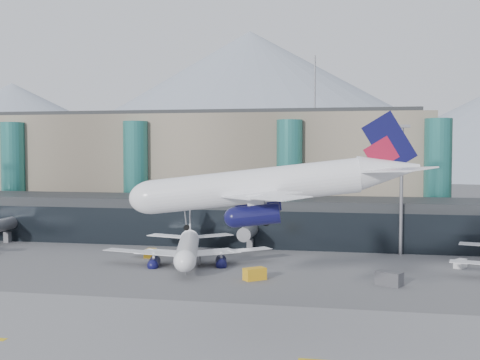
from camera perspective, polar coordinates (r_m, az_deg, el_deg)
name	(u,v)px	position (r m, az deg, el deg)	size (l,w,h in m)	color
ground	(185,311)	(79.37, -5.21, -12.31)	(900.00, 900.00, 0.00)	#515154
runway_strip	(145,350)	(65.73, -9.03, -15.59)	(400.00, 40.00, 0.04)	slate
runway_markings	(145,349)	(65.72, -9.03, -15.57)	(128.00, 1.00, 0.02)	gold
concourse	(258,220)	(133.90, 1.76, -3.85)	(170.00, 27.00, 10.00)	black
terminal_main	(190,168)	(170.05, -4.78, 1.14)	(130.00, 30.00, 31.00)	gray
teal_towers	(211,176)	(152.09, -2.80, 0.39)	(116.40, 19.40, 46.00)	#29746E
mountain_ridge	(351,115)	(454.15, 10.47, 6.08)	(910.00, 400.00, 110.00)	gray
lightmast_mid	(401,182)	(121.90, 15.06, -0.17)	(3.00, 1.20, 25.60)	slate
hero_jet	(284,175)	(70.45, 4.17, 0.48)	(35.40, 35.54, 11.52)	white
jet_parked_mid	(188,241)	(111.34, -4.94, -5.79)	(31.45, 32.47, 10.43)	white
veh_b	(150,253)	(117.72, -8.50, -6.88)	(2.79, 1.72, 1.61)	gold
veh_c	(389,279)	(95.71, 13.97, -9.06)	(3.89, 2.05, 2.16)	#45454A
veh_d	(460,264)	(113.24, 20.16, -7.45)	(2.64, 1.41, 1.51)	silver
veh_h	(255,274)	(96.95, 1.40, -8.89)	(3.48, 1.83, 1.92)	gold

